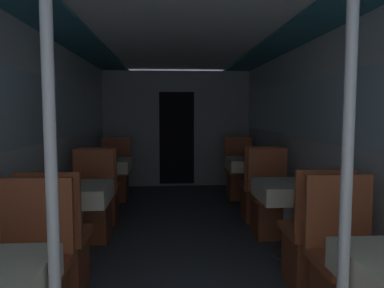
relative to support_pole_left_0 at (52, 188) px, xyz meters
name	(u,v)px	position (x,y,z in m)	size (l,w,h in m)	color
wall_left	(42,140)	(-0.73, 2.10, 0.05)	(0.05, 8.32, 2.12)	silver
wall_right	(318,139)	(2.02, 2.10, 0.05)	(0.05, 8.32, 2.12)	silver
ceiling_panel	(183,31)	(0.64, 2.10, 1.10)	(2.75, 8.32, 0.07)	silver
bulkhead_far	(177,129)	(0.64, 5.34, 0.00)	(2.69, 0.09, 2.12)	gray
support_pole_left_0	(52,188)	(0.00, 0.00, 0.00)	(0.05, 0.05, 2.12)	silver
dining_table_left_1	(77,198)	(-0.35, 1.82, -0.46)	(0.60, 0.60, 0.72)	#4C4C51
chair_left_near_1	(57,256)	(-0.35, 1.20, -0.77)	(0.45, 0.45, 0.97)	brown
chair_left_far_1	(91,212)	(-0.35, 2.44, -0.77)	(0.45, 0.45, 0.97)	brown
dining_table_left_2	(108,168)	(-0.35, 3.63, -0.46)	(0.60, 0.60, 0.72)	#4C4C51
chair_left_near_2	(101,200)	(-0.35, 3.01, -0.77)	(0.45, 0.45, 0.97)	brown
chair_left_far_2	(115,181)	(-0.35, 4.25, -0.77)	(0.45, 0.45, 0.97)	brown
chair_right_far_0	(349,284)	(1.64, 0.62, -0.77)	(0.45, 0.45, 0.97)	brown
support_pole_right_0	(346,185)	(1.29, 0.00, 0.00)	(0.05, 0.05, 2.12)	silver
dining_table_right_1	(289,195)	(1.64, 1.82, -0.46)	(0.60, 0.60, 0.72)	#4C4C51
chair_right_near_1	(314,250)	(1.64, 1.20, -0.77)	(0.45, 0.45, 0.97)	brown
chair_right_far_1	(271,209)	(1.64, 2.44, -0.77)	(0.45, 0.45, 0.97)	brown
dining_table_right_2	(249,166)	(1.64, 3.63, -0.46)	(0.60, 0.60, 0.72)	#4C4C51
chair_right_near_2	(259,197)	(1.64, 3.01, -0.77)	(0.45, 0.45, 0.97)	brown
chair_right_far_2	(240,180)	(1.64, 4.25, -0.77)	(0.45, 0.45, 0.97)	brown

